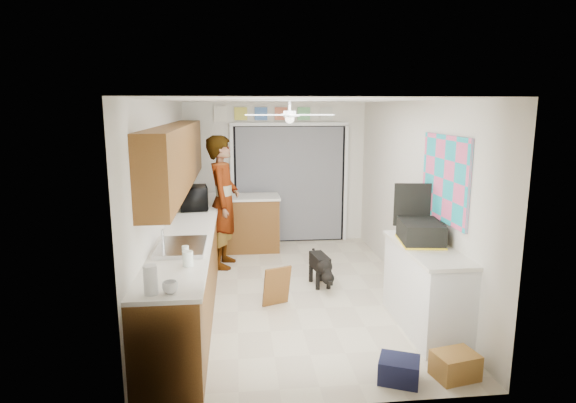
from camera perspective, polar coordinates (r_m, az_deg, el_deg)
name	(u,v)px	position (r m, az deg, el deg)	size (l,w,h in m)	color
floor	(291,292)	(6.51, 0.38, -10.66)	(5.00, 5.00, 0.00)	beige
ceiling	(291,100)	(6.04, 0.41, 11.90)	(5.00, 5.00, 0.00)	white
wall_back	(276,173)	(8.61, -1.49, 3.36)	(3.20, 3.20, 0.00)	silver
wall_front	(328,261)	(3.76, 4.75, -7.09)	(3.20, 3.20, 0.00)	silver
wall_left	(164,203)	(6.19, -14.49, -0.12)	(5.00, 5.00, 0.00)	silver
wall_right	(412,197)	(6.53, 14.48, 0.47)	(5.00, 5.00, 0.00)	silver
left_base_cabinets	(191,263)	(6.35, -11.44, -7.15)	(0.60, 4.80, 0.90)	brown
left_countertop	(190,228)	(6.22, -11.51, -3.04)	(0.62, 4.80, 0.04)	white
upper_cabinets	(177,157)	(6.28, -13.03, 5.19)	(0.32, 4.00, 0.80)	brown
sink_basin	(181,248)	(5.25, -12.52, -5.35)	(0.50, 0.76, 0.06)	silver
faucet	(163,239)	(5.25, -14.63, -4.37)	(0.03, 0.03, 0.22)	silver
peninsula_base	(249,224)	(8.25, -4.65, -2.69)	(1.00, 0.60, 0.90)	brown
peninsula_top	(249,197)	(8.15, -4.70, 0.52)	(1.04, 0.64, 0.04)	white
back_opening_recess	(290,184)	(8.64, 0.19, 2.05)	(2.00, 0.06, 2.10)	black
curtain_panel	(290,185)	(8.60, 0.22, 2.01)	(1.90, 0.03, 2.05)	gray
door_trim_left	(232,186)	(8.56, -6.60, 1.89)	(0.06, 0.04, 2.10)	white
door_trim_right	(346,184)	(8.78, 6.85, 2.12)	(0.06, 0.04, 2.10)	white
door_trim_head	(290,124)	(8.50, 0.21, 9.15)	(2.10, 0.04, 0.06)	white
header_frame_0	(241,114)	(8.48, -5.62, 10.31)	(0.22, 0.02, 0.22)	gold
header_frame_1	(261,114)	(8.49, -3.22, 10.35)	(0.22, 0.02, 0.22)	#4672BD
header_frame_2	(281,114)	(8.51, -0.83, 10.36)	(0.22, 0.02, 0.22)	#C26448
header_frame_3	(304,114)	(8.56, 1.88, 10.36)	(0.22, 0.02, 0.22)	#6BBB77
header_frame_4	(326,114)	(8.62, 4.56, 10.34)	(0.22, 0.02, 0.22)	silver
route66_sign	(220,114)	(8.48, -8.03, 10.25)	(0.22, 0.02, 0.26)	silver
right_counter_base	(425,289)	(5.58, 15.97, -10.00)	(0.50, 1.40, 0.90)	white
right_counter_top	(427,248)	(5.43, 16.14, -5.37)	(0.54, 1.44, 0.04)	white
abstract_painting	(445,179)	(5.55, 18.08, 2.60)	(0.03, 1.15, 0.95)	#F4598D
ceiling_fan	(290,115)	(6.24, 0.20, 10.23)	(1.14, 1.14, 0.24)	white
microwave	(194,198)	(7.22, -11.11, 0.43)	(0.58, 0.40, 0.32)	black
cup	(170,287)	(4.07, -13.80, -9.85)	(0.13, 0.13, 0.10)	white
jar_a	(188,259)	(4.68, -11.77, -6.64)	(0.10, 0.10, 0.14)	silver
jar_b	(185,251)	(5.00, -12.06, -5.74)	(0.07, 0.07, 0.10)	silver
paper_towel_roll	(151,280)	(4.06, -15.98, -8.92)	(0.11, 0.11, 0.24)	white
suitcase	(420,232)	(5.52, 15.43, -3.52)	(0.43, 0.57, 0.24)	black
suitcase_rim	(420,242)	(5.55, 15.37, -4.62)	(0.44, 0.58, 0.02)	yellow
suitcase_lid	(412,205)	(5.73, 14.51, -0.37)	(0.42, 0.03, 0.50)	black
cardboard_box	(455,365)	(4.86, 19.20, -17.86)	(0.38, 0.29, 0.24)	#BB873A
navy_crate	(399,370)	(4.68, 13.02, -18.87)	(0.35, 0.29, 0.21)	black
cabinet_door_panel	(277,286)	(5.99, -1.34, -10.01)	(0.35, 0.03, 0.52)	brown
man	(223,202)	(7.34, -7.67, -0.06)	(0.73, 0.48, 2.01)	white
dog	(320,268)	(6.68, 3.78, -7.89)	(0.27, 0.62, 0.49)	black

